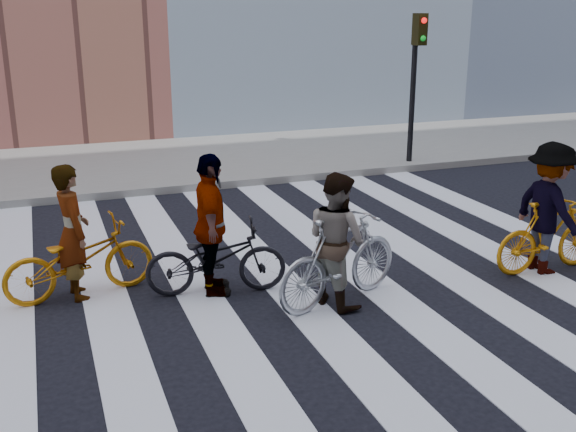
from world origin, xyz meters
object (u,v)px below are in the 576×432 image
rider_rear (211,226)px  traffic_signal (416,64)px  rider_left (73,232)px  rider_right (549,209)px  bike_yellow_right (549,236)px  bike_silver_mid (340,259)px  rider_mid (336,239)px  bike_yellow_left (80,259)px  bike_dark_rear (216,259)px

rider_rear → traffic_signal: bearing=-37.7°
rider_rear → rider_left: bearing=83.5°
rider_right → bike_yellow_right: bearing=-90.3°
traffic_signal → rider_right: 6.39m
traffic_signal → bike_yellow_right: traffic_signal is taller
bike_silver_mid → rider_rear: bearing=40.5°
traffic_signal → rider_mid: (-4.56, -6.02, -1.47)m
traffic_signal → bike_yellow_left: 8.97m
bike_yellow_left → bike_dark_rear: bearing=-117.1°
traffic_signal → rider_right: bearing=-104.0°
traffic_signal → bike_yellow_right: bearing=-103.5°
rider_mid → rider_rear: rider_rear is taller
traffic_signal → bike_dark_rear: bearing=-138.1°
rider_right → rider_rear: rider_rear is taller
traffic_signal → rider_mid: 7.69m
bike_yellow_left → rider_rear: 1.66m
bike_dark_rear → rider_left: 1.75m
rider_mid → rider_right: 3.06m
bike_dark_rear → bike_yellow_left: bearing=83.5°
bike_yellow_left → bike_yellow_right: (5.95, -1.32, 0.02)m
traffic_signal → bike_dark_rear: 8.03m
bike_yellow_right → rider_right: rider_right is taller
bike_yellow_right → rider_rear: (-4.42, 0.83, 0.39)m
bike_silver_mid → rider_left: 3.22m
bike_silver_mid → rider_right: 3.03m
rider_mid → rider_rear: size_ratio=0.91×
rider_left → rider_mid: (2.89, -1.29, -0.03)m
bike_silver_mid → rider_rear: rider_rear is taller
bike_yellow_left → rider_left: 0.36m
bike_yellow_left → bike_yellow_right: bike_yellow_right is taller
bike_silver_mid → bike_yellow_left: bearing=47.0°
bike_yellow_left → traffic_signal: bearing=-67.3°
rider_right → rider_mid: bearing=89.1°
bike_dark_rear → rider_mid: rider_mid is taller
bike_silver_mid → rider_mid: rider_mid is taller
rider_left → bike_dark_rear: bearing=-116.6°
bike_dark_rear → rider_rear: (-0.05, 0.00, 0.43)m
bike_yellow_left → bike_dark_rear: bike_yellow_left is taller
rider_left → rider_mid: 3.17m
traffic_signal → rider_rear: size_ratio=1.87×
rider_mid → rider_left: bearing=47.0°
bike_yellow_left → rider_rear: (1.54, -0.49, 0.41)m
bike_yellow_right → rider_left: rider_left is taller
bike_silver_mid → bike_dark_rear: bearing=39.6°
bike_yellow_left → bike_silver_mid: bike_silver_mid is taller
bike_dark_rear → bike_silver_mid: bearing=-110.8°
bike_silver_mid → rider_rear: size_ratio=1.05×
rider_left → traffic_signal: bearing=-67.5°
bike_silver_mid → rider_mid: (-0.05, 0.00, 0.25)m
bike_dark_rear → rider_mid: (1.26, -0.80, 0.36)m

